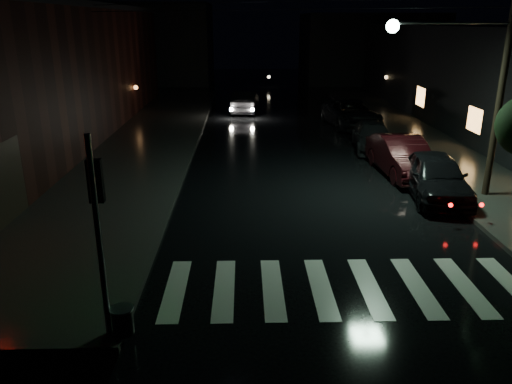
{
  "coord_description": "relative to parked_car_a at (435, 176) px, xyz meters",
  "views": [
    {
      "loc": [
        0.53,
        -10.37,
        6.27
      ],
      "look_at": [
        0.85,
        3.2,
        1.6
      ],
      "focal_mm": 35.0,
      "sensor_mm": 36.0,
      "label": 1
    }
  ],
  "objects": [
    {
      "name": "utility_pole",
      "position": [
        1.23,
        -0.12,
        3.77
      ],
      "size": [
        4.92,
        0.44,
        8.0
      ],
      "color": "black",
      "rests_on": "ground"
    },
    {
      "name": "building_far_left",
      "position": [
        -17.6,
        37.88,
        3.18
      ],
      "size": [
        14.0,
        10.0,
        8.0
      ],
      "primitive_type": "cube",
      "color": "black",
      "rests_on": "ground"
    },
    {
      "name": "sidewalk_left",
      "position": [
        -12.6,
        6.88,
        -0.75
      ],
      "size": [
        6.0,
        44.0,
        0.15
      ],
      "primitive_type": "cube",
      "color": "#282826",
      "rests_on": "ground"
    },
    {
      "name": "signal_pole_corner",
      "position": [
        -9.74,
        -8.58,
        0.72
      ],
      "size": [
        0.68,
        0.61,
        4.2
      ],
      "color": "slate",
      "rests_on": "ground"
    },
    {
      "name": "crosswalk",
      "position": [
        -4.6,
        -6.62,
        -0.82
      ],
      "size": [
        9.0,
        3.0,
        0.01
      ],
      "primitive_type": "cube",
      "color": "beige",
      "rests_on": "ground"
    },
    {
      "name": "parked_car_a",
      "position": [
        0.0,
        0.0,
        0.0
      ],
      "size": [
        2.44,
        5.02,
        1.65
      ],
      "primitive_type": "imported",
      "rotation": [
        0.0,
        0.0,
        -0.1
      ],
      "color": "black",
      "rests_on": "ground"
    },
    {
      "name": "building_left",
      "position": [
        -19.6,
        8.88,
        2.68
      ],
      "size": [
        10.0,
        36.0,
        7.0
      ],
      "primitive_type": "cube",
      "color": "black",
      "rests_on": "ground"
    },
    {
      "name": "building_far_right",
      "position": [
        6.4,
        37.88,
        2.68
      ],
      "size": [
        14.0,
        10.0,
        7.0
      ],
      "primitive_type": "cube",
      "color": "black",
      "rests_on": "ground"
    },
    {
      "name": "parked_car_c",
      "position": [
        -0.52,
        7.36,
        -0.15
      ],
      "size": [
        2.41,
        4.81,
        1.34
      ],
      "primitive_type": "imported",
      "rotation": [
        0.0,
        0.0,
        -0.12
      ],
      "color": "black",
      "rests_on": "ground"
    },
    {
      "name": "oncoming_car",
      "position": [
        -6.99,
        18.51,
        -0.05
      ],
      "size": [
        2.06,
        4.84,
        1.55
      ],
      "primitive_type": "imported",
      "rotation": [
        0.0,
        0.0,
        3.05
      ],
      "color": "black",
      "rests_on": "ground"
    },
    {
      "name": "sidewalk_right",
      "position": [
        2.4,
        6.88,
        -0.75
      ],
      "size": [
        4.0,
        44.0,
        0.15
      ],
      "primitive_type": "cube",
      "color": "#282826",
      "rests_on": "ground"
    },
    {
      "name": "parked_car_d",
      "position": [
        -0.41,
        13.18,
        -0.02
      ],
      "size": [
        3.18,
        6.03,
        1.62
      ],
      "primitive_type": "imported",
      "rotation": [
        0.0,
        0.0,
        0.09
      ],
      "color": "black",
      "rests_on": "ground"
    },
    {
      "name": "ground",
      "position": [
        -7.6,
        -7.12,
        -0.82
      ],
      "size": [
        120.0,
        120.0,
        0.0
      ],
      "primitive_type": "plane",
      "color": "black",
      "rests_on": "ground"
    },
    {
      "name": "parked_car_b",
      "position": [
        -0.37,
        2.89,
        -0.0
      ],
      "size": [
        2.05,
        5.08,
        1.64
      ],
      "primitive_type": "imported",
      "rotation": [
        0.0,
        0.0,
        0.06
      ],
      "color": "black",
      "rests_on": "ground"
    }
  ]
}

